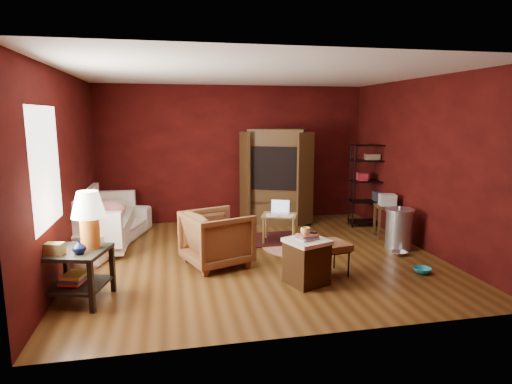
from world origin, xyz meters
TOP-DOWN VIEW (x-y plane):
  - room at (-0.04, -0.01)m, footprint 5.54×5.04m
  - sofa at (-2.46, 1.13)m, footprint 1.32×2.37m
  - armchair at (-0.68, -0.23)m, footprint 1.06×1.09m
  - pet_bowl_steel at (2.22, -0.37)m, footprint 0.25×0.07m
  - pet_bowl_turquoise at (2.12, -1.16)m, footprint 0.26×0.12m
  - vase at (-2.37, -1.30)m, footprint 0.17×0.18m
  - mug at (0.37, -1.20)m, footprint 0.15×0.13m
  - side_table at (-2.35, -1.12)m, footprint 0.82×0.82m
  - sofa_cushions at (-2.49, 1.16)m, footprint 0.89×2.08m
  - hamper at (0.40, -1.18)m, footprint 0.64×0.64m
  - footstool at (0.83, -0.94)m, footprint 0.52×0.52m
  - rug_round at (0.85, 0.38)m, footprint 1.73×1.73m
  - rug_oriental at (0.27, 0.86)m, footprint 1.34×0.93m
  - laptop_desk at (0.51, 0.68)m, footprint 0.69×0.61m
  - tv_armoire at (0.81, 2.06)m, footprint 1.40×1.14m
  - wire_shelving at (2.60, 1.45)m, footprint 0.85×0.48m
  - small_stand at (2.50, 0.60)m, footprint 0.48×0.48m
  - trash_can at (2.36, -0.07)m, footprint 0.49×0.49m

SIDE VIEW (x-z plane):
  - rug_round at x=0.85m, z-range 0.00..0.01m
  - rug_oriental at x=0.27m, z-range 0.01..0.02m
  - pet_bowl_steel at x=2.22m, z-range 0.00..0.25m
  - pet_bowl_turquoise at x=2.12m, z-range 0.00..0.25m
  - hamper at x=0.40m, z-range -0.03..0.66m
  - trash_can at x=2.36m, z-range -0.02..0.71m
  - footstool at x=0.83m, z-range 0.17..0.63m
  - sofa_cushions at x=-2.49m, z-range -0.01..0.85m
  - sofa at x=-2.46m, z-range 0.00..0.89m
  - armchair at x=-0.68m, z-range 0.00..0.89m
  - laptop_desk at x=0.51m, z-range 0.09..0.81m
  - small_stand at x=2.50m, z-range 0.20..1.00m
  - vase at x=-2.37m, z-range 0.63..0.78m
  - mug at x=0.37m, z-range 0.67..0.79m
  - side_table at x=-2.35m, z-range 0.13..1.45m
  - wire_shelving at x=2.60m, z-range 0.08..1.72m
  - tv_armoire at x=0.81m, z-range 0.04..1.96m
  - room at x=-0.04m, z-range -0.02..2.82m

